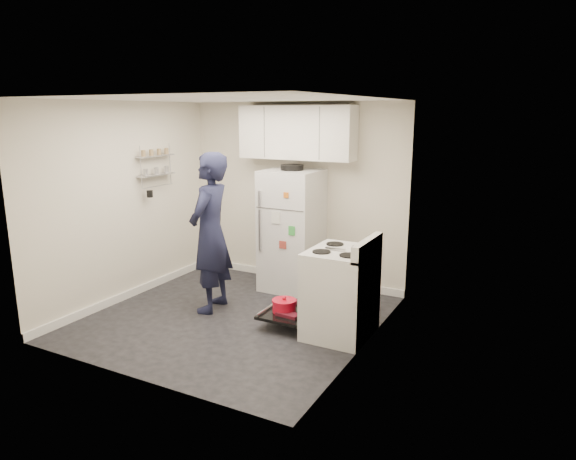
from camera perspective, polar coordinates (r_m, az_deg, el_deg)
The scene contains 7 objects.
room at distance 5.85m, azimuth -6.37°, elevation 1.50°, with size 3.21×3.21×2.51m.
electric_range at distance 5.56m, azimuth 5.74°, elevation -7.01°, with size 0.66×0.76×1.10m.
open_oven_door at distance 5.88m, azimuth 0.04°, elevation -8.78°, with size 0.55×0.70×0.22m.
refrigerator at distance 6.88m, azimuth 0.44°, elevation -0.00°, with size 0.72×0.74×1.69m.
upper_cabinets at distance 6.88m, azimuth 0.99°, elevation 10.78°, with size 1.60×0.33×0.70m, color silver.
wall_shelf_rack at distance 7.05m, azimuth -14.51°, elevation 6.97°, with size 0.14×0.60×0.61m.
person at distance 6.17m, azimuth -8.62°, elevation -0.33°, with size 0.70×0.46×1.92m, color black.
Camera 1 is at (3.19, -4.71, 2.36)m, focal length 32.00 mm.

